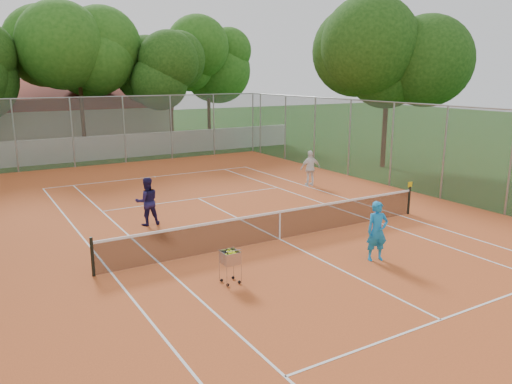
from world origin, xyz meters
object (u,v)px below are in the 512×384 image
tennis_net (280,225)px  player_far_right (310,168)px  ball_hopper (230,266)px  player_far_left (147,201)px  clubhouse (54,115)px  player_near (377,231)px

tennis_net → player_far_right: 8.29m
ball_hopper → player_far_left: bearing=88.8°
clubhouse → player_near: bearing=-84.0°
player_near → player_far_left: bearing=142.0°
clubhouse → ball_hopper: bearing=-91.9°
player_far_right → ball_hopper: (-8.75, -8.27, -0.38)m
tennis_net → player_near: player_near is taller
player_near → player_far_left: (-4.51, 6.73, -0.01)m
player_far_right → ball_hopper: size_ratio=1.81×
tennis_net → clubhouse: (-2.00, 29.00, 1.69)m
tennis_net → ball_hopper: bearing=-143.0°
player_near → player_far_right: (4.36, 8.97, -0.02)m
player_near → ball_hopper: size_ratio=1.84×
ball_hopper → clubhouse: bearing=85.8°
player_near → ball_hopper: player_near is taller
player_far_right → tennis_net: bearing=59.8°
clubhouse → player_far_right: (7.73, -23.01, -1.33)m
ball_hopper → tennis_net: bearing=34.6°
tennis_net → player_near: (1.36, -2.98, 0.38)m
clubhouse → player_far_left: bearing=-92.6°
tennis_net → player_far_right: (5.73, 5.99, 0.36)m
tennis_net → clubhouse: clubhouse is taller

